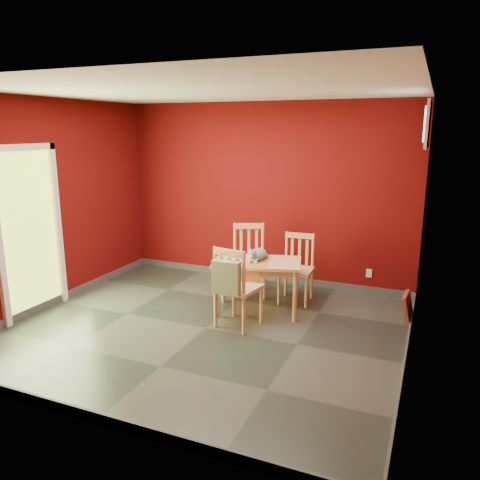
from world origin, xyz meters
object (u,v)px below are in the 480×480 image
at_px(dining_table, 257,267).
at_px(chair_far_right, 297,267).
at_px(chair_far_left, 249,259).
at_px(tote_bag, 226,277).
at_px(picture_frame, 408,309).
at_px(cat, 258,252).
at_px(chair_near, 236,286).

height_order(dining_table, chair_far_right, chair_far_right).
xyz_separation_m(dining_table, chair_far_left, (-0.35, 0.60, -0.08)).
bearing_deg(chair_far_left, chair_far_right, -0.75).
height_order(dining_table, chair_far_left, chair_far_left).
relative_size(chair_far_left, tote_bag, 2.20).
relative_size(chair_far_right, picture_frame, 2.39).
height_order(chair_far_right, cat, chair_far_right).
bearing_deg(tote_bag, chair_far_right, 72.11).
bearing_deg(cat, dining_table, -95.07).
relative_size(dining_table, chair_far_right, 1.31).
distance_m(chair_far_left, tote_bag, 1.40).
bearing_deg(dining_table, tote_bag, -96.20).
distance_m(dining_table, picture_frame, 1.89).
xyz_separation_m(dining_table, chair_near, (-0.06, -0.54, -0.09)).
xyz_separation_m(chair_near, tote_bag, (-0.03, -0.23, 0.17)).
bearing_deg(chair_far_right, dining_table, -121.03).
bearing_deg(cat, tote_bag, -115.51).
height_order(chair_far_left, cat, chair_far_left).
relative_size(chair_far_right, chair_near, 0.94).
bearing_deg(picture_frame, chair_far_left, 173.09).
relative_size(tote_bag, picture_frame, 1.17).
bearing_deg(dining_table, picture_frame, 10.41).
bearing_deg(chair_far_left, chair_near, -75.58).
bearing_deg(chair_far_right, tote_bag, -107.89).
xyz_separation_m(chair_far_left, picture_frame, (2.17, -0.26, -0.32)).
height_order(dining_table, chair_near, chair_near).
height_order(dining_table, picture_frame, dining_table).
relative_size(cat, picture_frame, 1.09).
height_order(chair_far_right, chair_near, chair_near).
bearing_deg(picture_frame, chair_near, -155.11).
distance_m(chair_near, cat, 0.63).
bearing_deg(cat, picture_frame, -10.61).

